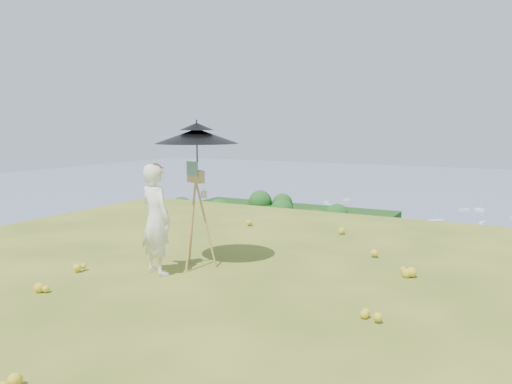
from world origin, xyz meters
The scene contains 12 objects.
ground centered at (0.00, 0.00, 0.00)m, with size 14.00×14.00×0.00m, color #4F641C.
shoreline_tier centered at (0.00, 75.00, -36.00)m, with size 170.00×28.00×8.00m, color #6F6558.
bay_water centered at (0.00, 240.00, -34.00)m, with size 700.00×700.00×0.00m, color slate.
peninsula centered at (-75.00, 155.00, -29.00)m, with size 90.00×60.00×12.00m, color #14350E, non-canonical shape.
slope_trees centered at (0.00, 35.00, -15.00)m, with size 110.00×50.00×6.00m, color #184715, non-canonical shape.
harbor_town centered at (0.00, 75.00, -29.50)m, with size 110.00×22.00×5.00m, color silver, non-canonical shape.
moored_boats centered at (-12.50, 161.00, -33.65)m, with size 140.00×140.00×0.70m, color white, non-canonical shape.
wildflowers centered at (0.00, 0.25, 0.06)m, with size 10.00×10.50×0.12m, color gold, non-canonical shape.
painter centered at (-1.90, 1.00, 0.78)m, with size 0.57×0.37×1.56m, color white.
field_easel centered at (-1.58, 1.52, 0.79)m, with size 0.60×0.60×1.57m, color #AC7B48, non-canonical shape.
sun_umbrella centered at (-1.57, 1.54, 1.73)m, with size 1.21×1.21×0.87m, color black, non-canonical shape.
painter_cap centered at (-1.90, 1.00, 1.52)m, with size 0.20×0.24×0.10m, color #DC797E, non-canonical shape.
Camera 1 is at (2.56, -4.39, 2.08)m, focal length 35.00 mm.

